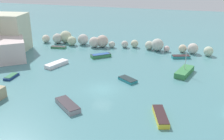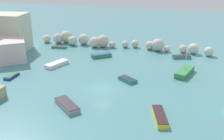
{
  "view_description": "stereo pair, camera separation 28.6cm",
  "coord_description": "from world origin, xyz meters",
  "px_view_note": "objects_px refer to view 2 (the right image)",
  "views": [
    {
      "loc": [
        10.69,
        -31.31,
        15.74
      ],
      "look_at": [
        0.0,
        5.07,
        1.0
      ],
      "focal_mm": 41.95,
      "sensor_mm": 36.0,
      "label": 1
    },
    {
      "loc": [
        10.96,
        -31.23,
        15.74
      ],
      "look_at": [
        0.0,
        5.07,
        1.0
      ],
      "focal_mm": 41.95,
      "sensor_mm": 36.0,
      "label": 2
    }
  ],
  "objects_px": {
    "moored_boat_0": "(185,72)",
    "moored_boat_8": "(12,76)",
    "moored_boat_11": "(160,116)",
    "moored_boat_2": "(128,80)",
    "moored_boat_9": "(181,57)",
    "moored_boat_1": "(57,64)",
    "moored_boat_3": "(59,47)",
    "channel_buoy": "(107,54)",
    "moored_boat_4": "(67,105)",
    "moored_boat_10": "(101,55)"
  },
  "relations": [
    {
      "from": "moored_boat_8",
      "to": "moored_boat_10",
      "type": "xyz_separation_m",
      "value": [
        10.06,
        13.39,
        0.13
      ]
    },
    {
      "from": "moored_boat_0",
      "to": "moored_boat_4",
      "type": "distance_m",
      "value": 19.96
    },
    {
      "from": "channel_buoy",
      "to": "moored_boat_9",
      "type": "xyz_separation_m",
      "value": [
        13.91,
        2.53,
        -0.02
      ]
    },
    {
      "from": "moored_boat_9",
      "to": "moored_boat_11",
      "type": "distance_m",
      "value": 22.61
    },
    {
      "from": "moored_boat_4",
      "to": "moored_boat_11",
      "type": "height_order",
      "value": "same"
    },
    {
      "from": "moored_boat_10",
      "to": "moored_boat_3",
      "type": "bearing_deg",
      "value": -56.97
    },
    {
      "from": "moored_boat_8",
      "to": "moored_boat_9",
      "type": "distance_m",
      "value": 30.05
    },
    {
      "from": "moored_boat_2",
      "to": "moored_boat_3",
      "type": "height_order",
      "value": "moored_boat_2"
    },
    {
      "from": "moored_boat_1",
      "to": "moored_boat_8",
      "type": "height_order",
      "value": "moored_boat_1"
    },
    {
      "from": "moored_boat_10",
      "to": "moored_boat_4",
      "type": "bearing_deg",
      "value": 56.69
    },
    {
      "from": "moored_boat_2",
      "to": "moored_boat_10",
      "type": "bearing_deg",
      "value": -17.13
    },
    {
      "from": "channel_buoy",
      "to": "moored_boat_8",
      "type": "xyz_separation_m",
      "value": [
        -10.76,
        -14.62,
        -0.08
      ]
    },
    {
      "from": "moored_boat_1",
      "to": "moored_boat_4",
      "type": "bearing_deg",
      "value": -128.49
    },
    {
      "from": "moored_boat_8",
      "to": "moored_boat_0",
      "type": "bearing_deg",
      "value": -73.0
    },
    {
      "from": "channel_buoy",
      "to": "moored_boat_4",
      "type": "xyz_separation_m",
      "value": [
        1.61,
        -20.65,
        0.03
      ]
    },
    {
      "from": "channel_buoy",
      "to": "moored_boat_2",
      "type": "height_order",
      "value": "channel_buoy"
    },
    {
      "from": "moored_boat_11",
      "to": "moored_boat_10",
      "type": "bearing_deg",
      "value": 18.51
    },
    {
      "from": "channel_buoy",
      "to": "moored_boat_2",
      "type": "distance_m",
      "value": 12.76
    },
    {
      "from": "moored_boat_0",
      "to": "moored_boat_8",
      "type": "distance_m",
      "value": 27.09
    },
    {
      "from": "moored_boat_8",
      "to": "moored_boat_10",
      "type": "distance_m",
      "value": 16.75
    },
    {
      "from": "moored_boat_2",
      "to": "moored_boat_3",
      "type": "xyz_separation_m",
      "value": [
        -18.0,
        12.78,
        -0.01
      ]
    },
    {
      "from": "moored_boat_0",
      "to": "moored_boat_3",
      "type": "distance_m",
      "value": 27.14
    },
    {
      "from": "moored_boat_9",
      "to": "moored_boat_10",
      "type": "height_order",
      "value": "moored_boat_10"
    },
    {
      "from": "moored_boat_0",
      "to": "moored_boat_1",
      "type": "relative_size",
      "value": 1.14
    },
    {
      "from": "moored_boat_0",
      "to": "moored_boat_8",
      "type": "relative_size",
      "value": 1.93
    },
    {
      "from": "moored_boat_0",
      "to": "channel_buoy",
      "type": "bearing_deg",
      "value": -94.89
    },
    {
      "from": "moored_boat_2",
      "to": "moored_boat_9",
      "type": "distance_m",
      "value": 15.13
    },
    {
      "from": "moored_boat_0",
      "to": "moored_boat_3",
      "type": "height_order",
      "value": "moored_boat_0"
    },
    {
      "from": "moored_boat_8",
      "to": "moored_boat_11",
      "type": "relative_size",
      "value": 0.61
    },
    {
      "from": "channel_buoy",
      "to": "moored_boat_1",
      "type": "relative_size",
      "value": 0.13
    },
    {
      "from": "moored_boat_4",
      "to": "moored_boat_10",
      "type": "distance_m",
      "value": 19.56
    },
    {
      "from": "moored_boat_1",
      "to": "moored_boat_3",
      "type": "xyz_separation_m",
      "value": [
        -4.68,
        9.85,
        -0.12
      ]
    },
    {
      "from": "moored_boat_4",
      "to": "moored_boat_10",
      "type": "relative_size",
      "value": 1.13
    },
    {
      "from": "moored_boat_4",
      "to": "moored_boat_1",
      "type": "bearing_deg",
      "value": -17.96
    },
    {
      "from": "moored_boat_1",
      "to": "moored_boat_10",
      "type": "bearing_deg",
      "value": -22.42
    },
    {
      "from": "moored_boat_0",
      "to": "moored_boat_8",
      "type": "height_order",
      "value": "moored_boat_0"
    },
    {
      "from": "moored_boat_0",
      "to": "moored_boat_9",
      "type": "xyz_separation_m",
      "value": [
        -0.9,
        8.21,
        -0.17
      ]
    },
    {
      "from": "moored_boat_0",
      "to": "moored_boat_3",
      "type": "bearing_deg",
      "value": -90.27
    },
    {
      "from": "moored_boat_4",
      "to": "moored_boat_11",
      "type": "xyz_separation_m",
      "value": [
        11.09,
        0.61,
        0.0
      ]
    },
    {
      "from": "moored_boat_0",
      "to": "moored_boat_9",
      "type": "bearing_deg",
      "value": -157.66
    },
    {
      "from": "moored_boat_0",
      "to": "moored_boat_10",
      "type": "height_order",
      "value": "moored_boat_0"
    },
    {
      "from": "moored_boat_3",
      "to": "moored_boat_10",
      "type": "relative_size",
      "value": 0.87
    },
    {
      "from": "moored_boat_1",
      "to": "moored_boat_11",
      "type": "bearing_deg",
      "value": -103.36
    },
    {
      "from": "moored_boat_3",
      "to": "moored_boat_10",
      "type": "bearing_deg",
      "value": -23.16
    },
    {
      "from": "moored_boat_0",
      "to": "moored_boat_1",
      "type": "distance_m",
      "value": 21.47
    },
    {
      "from": "moored_boat_3",
      "to": "moored_boat_9",
      "type": "relative_size",
      "value": 0.91
    },
    {
      "from": "moored_boat_10",
      "to": "moored_boat_2",
      "type": "bearing_deg",
      "value": 87.85
    },
    {
      "from": "moored_boat_4",
      "to": "moored_boat_3",
      "type": "bearing_deg",
      "value": -20.95
    },
    {
      "from": "moored_boat_4",
      "to": "moored_boat_11",
      "type": "bearing_deg",
      "value": -137.4
    },
    {
      "from": "moored_boat_1",
      "to": "moored_boat_3",
      "type": "distance_m",
      "value": 10.9
    }
  ]
}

